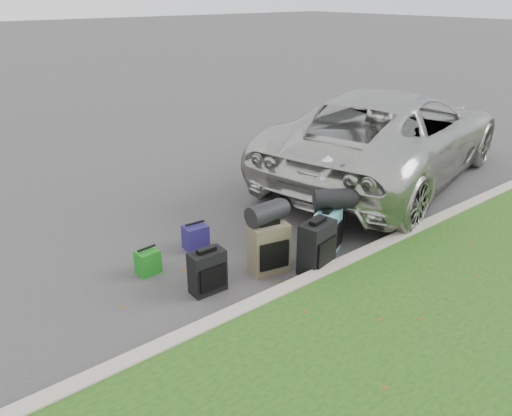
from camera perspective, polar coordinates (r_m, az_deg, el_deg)
ground at (r=6.70m, az=1.74°, el=-4.64°), size 120.00×120.00×0.00m
curb at (r=6.03m, az=7.95°, el=-7.48°), size 120.00×0.18×0.15m
suv at (r=9.31m, az=14.95°, el=8.10°), size 6.28×4.08×1.61m
suitcase_small_black at (r=5.70m, az=-5.57°, el=-7.25°), size 0.41×0.24×0.51m
suitcase_large_black_left at (r=6.08m, az=6.95°, el=-4.44°), size 0.49×0.35×0.65m
suitcase_olive at (r=6.05m, az=1.45°, el=-4.57°), size 0.51×0.38×0.63m
suitcase_teal at (r=6.52m, az=8.15°, el=-2.76°), size 0.48×0.39×0.59m
suitcase_large_black_right at (r=7.04m, az=8.36°, el=-0.28°), size 0.54×0.45×0.70m
tote_green at (r=6.22m, az=-12.25°, el=-6.03°), size 0.28×0.23×0.30m
tote_navy at (r=6.69m, az=-6.92°, el=-3.29°), size 0.32×0.26×0.32m
duffel_left at (r=5.89m, az=1.18°, el=-0.57°), size 0.48×0.26×0.25m
duffel_right at (r=6.44m, az=8.73°, el=1.05°), size 0.54×0.48×0.26m
trash_bag at (r=6.89m, az=8.13°, el=4.04°), size 0.38×0.38×0.38m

